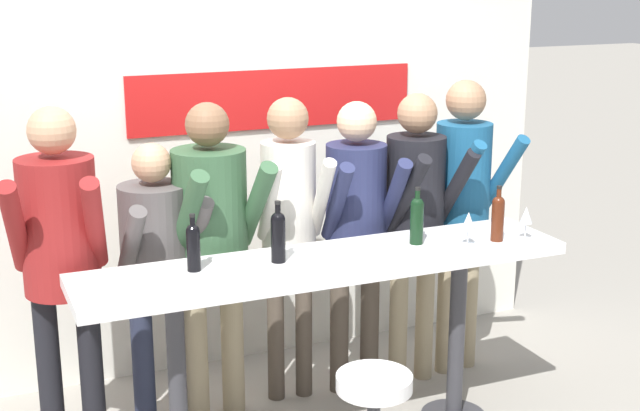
{
  "coord_description": "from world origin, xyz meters",
  "views": [
    {
      "loc": [
        -1.69,
        -3.87,
        2.45
      ],
      "look_at": [
        0.0,
        0.08,
        1.3
      ],
      "focal_mm": 50.0,
      "sensor_mm": 36.0,
      "label": 1
    }
  ],
  "objects_px": {
    "person_left": "(157,257)",
    "wine_glass_0": "(526,216)",
    "wine_bottle_1": "(193,245)",
    "person_far_right": "(463,193)",
    "wine_bottle_0": "(417,218)",
    "wine_bottle_2": "(498,216)",
    "wine_bottle_3": "(278,234)",
    "person_center_left": "(211,229)",
    "person_center": "(289,213)",
    "person_far_left": "(60,244)",
    "tasting_table": "(326,289)",
    "wine_glass_1": "(468,222)",
    "person_center_right": "(356,215)",
    "person_right": "(416,207)"
  },
  "relations": [
    {
      "from": "person_left",
      "to": "wine_glass_0",
      "type": "height_order",
      "value": "person_left"
    },
    {
      "from": "wine_glass_0",
      "to": "wine_glass_1",
      "type": "distance_m",
      "value": 0.34
    },
    {
      "from": "person_center",
      "to": "wine_bottle_0",
      "type": "distance_m",
      "value": 0.76
    },
    {
      "from": "tasting_table",
      "to": "person_right",
      "type": "xyz_separation_m",
      "value": [
        0.79,
        0.51,
        0.22
      ]
    },
    {
      "from": "wine_bottle_0",
      "to": "wine_bottle_2",
      "type": "bearing_deg",
      "value": -16.24
    },
    {
      "from": "wine_bottle_3",
      "to": "wine_glass_1",
      "type": "relative_size",
      "value": 1.75
    },
    {
      "from": "person_center_left",
      "to": "wine_glass_1",
      "type": "relative_size",
      "value": 10.04
    },
    {
      "from": "wine_bottle_0",
      "to": "wine_bottle_3",
      "type": "distance_m",
      "value": 0.77
    },
    {
      "from": "person_left",
      "to": "wine_glass_0",
      "type": "bearing_deg",
      "value": -27.35
    },
    {
      "from": "wine_glass_1",
      "to": "wine_bottle_1",
      "type": "bearing_deg",
      "value": 173.6
    },
    {
      "from": "wine_bottle_2",
      "to": "person_center_left",
      "type": "bearing_deg",
      "value": 155.09
    },
    {
      "from": "person_center",
      "to": "wine_glass_0",
      "type": "xyz_separation_m",
      "value": [
        1.07,
        -0.72,
        0.05
      ]
    },
    {
      "from": "wine_bottle_2",
      "to": "person_right",
      "type": "bearing_deg",
      "value": 104.94
    },
    {
      "from": "wine_bottle_3",
      "to": "wine_bottle_2",
      "type": "bearing_deg",
      "value": -5.98
    },
    {
      "from": "wine_glass_1",
      "to": "person_center_right",
      "type": "bearing_deg",
      "value": 118.28
    },
    {
      "from": "person_far_right",
      "to": "person_left",
      "type": "bearing_deg",
      "value": 172.38
    },
    {
      "from": "person_center",
      "to": "person_right",
      "type": "xyz_separation_m",
      "value": [
        0.75,
        -0.09,
        -0.02
      ]
    },
    {
      "from": "wine_bottle_1",
      "to": "person_left",
      "type": "bearing_deg",
      "value": 97.55
    },
    {
      "from": "person_right",
      "to": "person_far_right",
      "type": "relative_size",
      "value": 0.97
    },
    {
      "from": "person_far_right",
      "to": "wine_glass_0",
      "type": "height_order",
      "value": "person_far_right"
    },
    {
      "from": "person_center",
      "to": "person_center_left",
      "type": "bearing_deg",
      "value": -166.57
    },
    {
      "from": "person_right",
      "to": "wine_glass_1",
      "type": "distance_m",
      "value": 0.6
    },
    {
      "from": "wine_bottle_0",
      "to": "wine_bottle_3",
      "type": "height_order",
      "value": "wine_bottle_3"
    },
    {
      "from": "wine_bottle_2",
      "to": "wine_glass_1",
      "type": "height_order",
      "value": "wine_bottle_2"
    },
    {
      "from": "person_center_left",
      "to": "person_center",
      "type": "xyz_separation_m",
      "value": [
        0.46,
        0.05,
        0.02
      ]
    },
    {
      "from": "wine_bottle_0",
      "to": "tasting_table",
      "type": "bearing_deg",
      "value": -176.52
    },
    {
      "from": "wine_bottle_1",
      "to": "wine_glass_0",
      "type": "bearing_deg",
      "value": -6.13
    },
    {
      "from": "person_far_right",
      "to": "wine_glass_0",
      "type": "relative_size",
      "value": 10.28
    },
    {
      "from": "wine_bottle_0",
      "to": "person_right",
      "type": "bearing_deg",
      "value": 61.34
    },
    {
      "from": "wine_bottle_0",
      "to": "wine_bottle_2",
      "type": "distance_m",
      "value": 0.44
    },
    {
      "from": "person_far_left",
      "to": "wine_glass_0",
      "type": "xyz_separation_m",
      "value": [
        2.32,
        -0.63,
        0.05
      ]
    },
    {
      "from": "person_center_left",
      "to": "wine_glass_0",
      "type": "distance_m",
      "value": 1.68
    },
    {
      "from": "person_center_left",
      "to": "tasting_table",
      "type": "bearing_deg",
      "value": -59.71
    },
    {
      "from": "person_center_right",
      "to": "person_far_left",
      "type": "bearing_deg",
      "value": -173.27
    },
    {
      "from": "tasting_table",
      "to": "wine_glass_1",
      "type": "distance_m",
      "value": 0.82
    },
    {
      "from": "person_far_left",
      "to": "wine_bottle_1",
      "type": "height_order",
      "value": "person_far_left"
    },
    {
      "from": "person_center_left",
      "to": "wine_bottle_3",
      "type": "bearing_deg",
      "value": -77.66
    },
    {
      "from": "person_center",
      "to": "wine_glass_1",
      "type": "height_order",
      "value": "person_center"
    },
    {
      "from": "person_center",
      "to": "wine_glass_0",
      "type": "distance_m",
      "value": 1.29
    },
    {
      "from": "person_far_left",
      "to": "person_left",
      "type": "bearing_deg",
      "value": 19.69
    },
    {
      "from": "wine_bottle_1",
      "to": "wine_bottle_2",
      "type": "relative_size",
      "value": 0.94
    },
    {
      "from": "person_center_right",
      "to": "person_far_right",
      "type": "height_order",
      "value": "person_far_right"
    },
    {
      "from": "person_left",
      "to": "person_center_left",
      "type": "bearing_deg",
      "value": -12.24
    },
    {
      "from": "wine_bottle_2",
      "to": "person_center",
      "type": "bearing_deg",
      "value": 142.95
    },
    {
      "from": "person_left",
      "to": "wine_glass_0",
      "type": "xyz_separation_m",
      "value": [
        1.83,
        -0.7,
        0.2
      ]
    },
    {
      "from": "person_center",
      "to": "person_right",
      "type": "distance_m",
      "value": 0.76
    },
    {
      "from": "wine_bottle_3",
      "to": "wine_glass_1",
      "type": "distance_m",
      "value": 1.02
    },
    {
      "from": "tasting_table",
      "to": "person_far_left",
      "type": "bearing_deg",
      "value": 157.16
    },
    {
      "from": "person_center_left",
      "to": "person_far_right",
      "type": "xyz_separation_m",
      "value": [
        1.56,
        -0.0,
        0.05
      ]
    },
    {
      "from": "person_center_right",
      "to": "person_far_right",
      "type": "distance_m",
      "value": 0.71
    }
  ]
}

